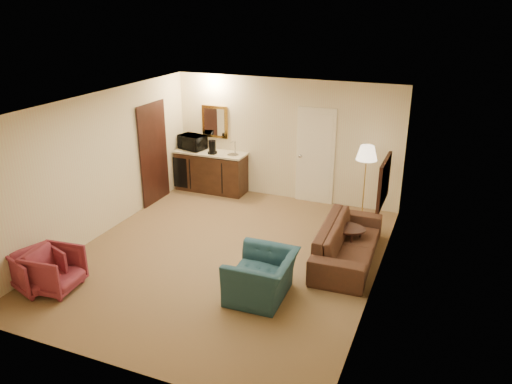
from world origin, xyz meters
TOP-DOWN VIEW (x-y plane):
  - ground at (0.00, 0.00)m, footprint 6.00×6.00m
  - room_walls at (-0.10, 0.77)m, footprint 5.02×6.01m
  - wetbar_cabinet at (-1.65, 2.72)m, footprint 1.64×0.58m
  - sofa at (1.95, 0.65)m, footprint 0.74×2.23m
  - teal_armchair at (1.04, -0.94)m, footprint 0.70×1.04m
  - rose_chair_near at (-2.15, -2.00)m, footprint 0.77×0.80m
  - rose_chair_far at (-1.90, -1.92)m, footprint 0.71×0.75m
  - coffee_table at (1.80, 1.00)m, footprint 0.86×0.71m
  - floor_lamp at (1.86, 2.40)m, footprint 0.44×0.44m
  - waste_bin at (-1.00, 2.65)m, footprint 0.30×0.30m
  - microwave at (-2.14, 2.77)m, footprint 0.65×0.46m
  - coffee_maker at (-1.54, 2.60)m, footprint 0.18×0.18m

SIDE VIEW (x-z plane):
  - ground at x=0.00m, z-range 0.00..0.00m
  - waste_bin at x=-1.00m, z-range 0.00..0.29m
  - coffee_table at x=1.80m, z-range 0.00..0.43m
  - rose_chair_near at x=-2.15m, z-range 0.00..0.66m
  - rose_chair_far at x=-1.90m, z-range 0.00..0.71m
  - sofa at x=1.95m, z-range 0.00..0.86m
  - teal_armchair at x=1.04m, z-range 0.00..0.89m
  - wetbar_cabinet at x=-1.65m, z-range 0.00..0.92m
  - floor_lamp at x=1.86m, z-range 0.00..1.53m
  - coffee_maker at x=-1.54m, z-range 0.92..1.22m
  - microwave at x=-2.14m, z-range 0.92..1.32m
  - room_walls at x=-0.10m, z-range 0.41..3.02m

